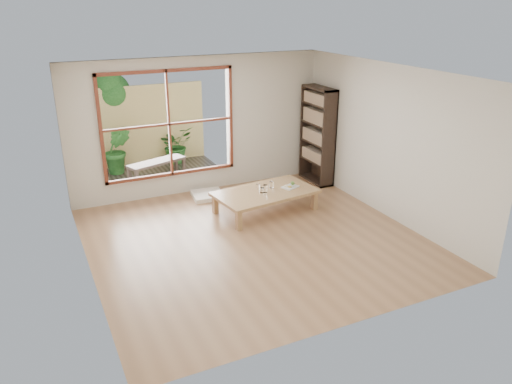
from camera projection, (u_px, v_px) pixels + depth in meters
ground at (254, 239)px, 7.93m from camera, size 5.00×5.00×0.00m
low_table at (265, 194)px, 8.84m from camera, size 1.87×1.20×0.39m
floor_cushion at (208, 195)px, 9.58m from camera, size 0.63×0.63×0.08m
bookshelf at (318, 135)px, 10.11m from camera, size 0.31×0.88×1.95m
glass_tall at (265, 189)px, 8.75m from camera, size 0.08×0.08×0.14m
glass_mid at (271, 185)px, 8.97m from camera, size 0.08×0.08×0.11m
glass_short at (258, 186)px, 8.92m from camera, size 0.07×0.07×0.09m
glass_small at (262, 190)px, 8.74m from camera, size 0.07×0.07×0.09m
food_tray at (291, 186)px, 9.01m from camera, size 0.34×0.30×0.09m
deck at (158, 177)px, 10.69m from camera, size 2.80×2.00×0.05m
garden_bench at (157, 164)px, 10.37m from camera, size 1.29×0.75×0.39m
bamboo_fence at (143, 126)px, 11.20m from camera, size 2.80×0.06×1.80m
shrub_right at (176, 145)px, 11.42m from camera, size 0.94×0.89×0.82m
shrub_left at (117, 150)px, 10.64m from camera, size 0.68×0.60×1.05m
garden_tree at (107, 93)px, 10.92m from camera, size 1.04×0.85×2.22m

